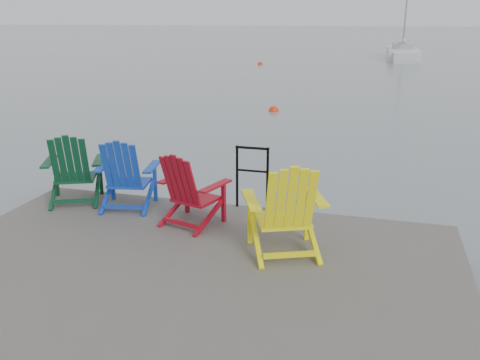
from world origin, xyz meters
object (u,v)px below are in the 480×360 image
(chair_red, at_px, (190,189))
(chair_yellow, at_px, (286,209))
(buoy_b, at_px, (260,64))
(sailboat_near, at_px, (402,54))
(handrail, at_px, (252,171))
(chair_blue, at_px, (126,173))
(buoy_a, at_px, (274,111))
(chair_green, at_px, (73,168))

(chair_red, distance_m, chair_yellow, 1.46)
(chair_yellow, relative_size, buoy_b, 2.98)
(buoy_b, bearing_deg, sailboat_near, 40.32)
(handrail, distance_m, chair_blue, 1.77)
(chair_blue, distance_m, buoy_a, 11.12)
(handrail, relative_size, sailboat_near, 0.08)
(chair_red, height_order, buoy_b, chair_red)
(handrail, height_order, buoy_a, handrail)
(chair_green, bearing_deg, buoy_b, 74.34)
(chair_green, bearing_deg, sailboat_near, 57.84)
(sailboat_near, bearing_deg, buoy_b, -140.66)
(chair_green, xyz_separation_m, chair_blue, (0.84, -0.01, -0.01))
(handrail, relative_size, chair_red, 0.92)
(chair_green, relative_size, sailboat_near, 0.09)
(chair_yellow, distance_m, buoy_a, 12.27)
(chair_red, bearing_deg, chair_green, -172.86)
(sailboat_near, bearing_deg, handrail, -95.71)
(sailboat_near, height_order, buoy_b, sailboat_near)
(chair_green, distance_m, chair_yellow, 3.39)
(handrail, height_order, chair_red, chair_red)
(chair_yellow, distance_m, buoy_b, 30.62)
(handrail, relative_size, buoy_a, 2.56)
(handrail, height_order, chair_green, chair_green)
(chair_blue, xyz_separation_m, sailboat_near, (4.73, 36.99, -0.66))
(chair_blue, relative_size, chair_yellow, 0.92)
(chair_blue, relative_size, chair_red, 1.04)
(handrail, distance_m, chair_red, 1.03)
(chair_yellow, xyz_separation_m, buoy_b, (-7.30, 29.72, -1.06))
(buoy_b, bearing_deg, chair_yellow, -76.20)
(sailboat_near, xyz_separation_m, buoy_b, (-9.59, -8.14, -0.36))
(buoy_a, bearing_deg, handrail, -79.89)
(handrail, height_order, sailboat_near, sailboat_near)
(handrail, bearing_deg, chair_red, -127.58)
(chair_red, relative_size, buoy_b, 2.63)
(buoy_b, bearing_deg, buoy_a, -75.26)
(buoy_a, xyz_separation_m, buoy_b, (-4.68, 17.77, 0.00))
(chair_red, relative_size, chair_yellow, 0.88)
(buoy_b, bearing_deg, chair_red, -78.49)
(handrail, xyz_separation_m, sailboat_near, (3.03, 36.51, -0.69))
(chair_green, xyz_separation_m, buoy_a, (0.66, 11.07, -1.03))
(buoy_a, height_order, buoy_b, buoy_b)
(chair_blue, height_order, chair_red, chair_blue)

